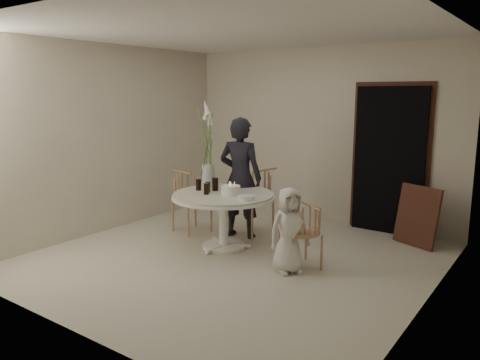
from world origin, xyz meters
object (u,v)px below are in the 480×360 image
Objects in this scene: birthday_cake at (231,190)px; chair_left at (187,192)px; boy at (289,230)px; flower_vase at (208,157)px; chair_right at (305,227)px; table at (224,202)px; chair_far at (259,192)px; girl at (240,178)px.

chair_left is at bearing 162.05° from birthday_cake.
boy is at bearing -13.59° from birthday_cake.
birthday_cake is at bearing -19.91° from flower_vase.
flower_vase is at bearing -66.12° from chair_right.
flower_vase is at bearing 108.37° from boy.
birthday_cake is at bearing -61.14° from chair_right.
table is 1.43× the size of chair_far.
flower_vase is at bearing 37.78° from girl.
birthday_cake is at bearing -3.81° from table.
flower_vase reaches higher than chair_far.
chair_right is 0.48× the size of girl.
boy is (1.12, -1.09, -0.11)m from chair_far.
chair_right is 1.78m from flower_vase.
chair_right is at bearing -9.84° from flower_vase.
boy is at bearing -33.11° from chair_far.
flower_vase reaches higher than table.
birthday_cake is (-0.99, 0.24, 0.30)m from boy.
birthday_cake is at bearing -70.33° from chair_far.
chair_left reaches higher than chair_right.
flower_vase is (-0.29, -0.35, 0.31)m from girl.
birthday_cake is (0.12, -0.01, 0.17)m from table.
chair_right is 0.19m from boy.
chair_far is 0.78× the size of flower_vase.
chair_left is (-2.18, 0.44, 0.05)m from chair_right.
birthday_cake is (0.13, -0.85, 0.19)m from chair_far.
chair_left is at bearing -67.67° from chair_right.
boy is at bearing -6.52° from chair_right.
chair_right is 0.92× the size of chair_left.
chair_far is 0.55× the size of girl.
chair_right is 0.82× the size of boy.
chair_far is at bearing 90.39° from table.
table is 1.36× the size of boy.
boy is (-0.12, -0.15, -0.03)m from chair_right.
table is at bearing 111.65° from boy.
table is 0.84m from chair_far.
table is 0.79× the size of girl.
flower_vase reaches higher than chair_left.
flower_vase is (-0.40, 0.18, 0.53)m from table.
table is 1.52× the size of chair_left.
birthday_cake is (-1.12, 0.09, 0.27)m from chair_right.
girl reaches higher than table.
table is 0.21m from birthday_cake.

